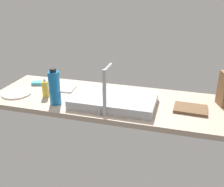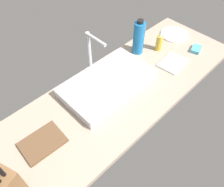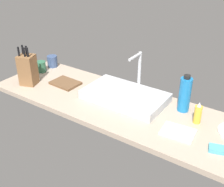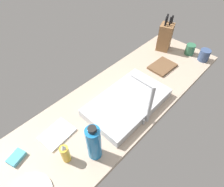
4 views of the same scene
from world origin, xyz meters
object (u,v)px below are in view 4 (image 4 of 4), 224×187
Objects in this scene: faucet at (148,100)px; cutting_board at (162,66)px; soap_bottle at (65,153)px; dish_sponge at (16,157)px; sink_basin at (127,102)px; ceramic_cup at (204,55)px; coffee_mug at (190,49)px; water_bottle at (94,143)px; knife_block at (165,37)px; dish_towel at (57,134)px.

faucet is 1.43× the size of cutting_board.
soap_bottle reaches higher than dish_sponge.
faucet is 77.58cm from dish_sponge.
dish_sponge is (69.10, -18.70, -1.75)cm from sink_basin.
coffee_mug is at bearing -91.00° from ceramic_cup.
soap_bottle is 132.97cm from coffee_mug.
water_bottle is at bearing 137.30° from dish_sponge.
water_bottle is (111.43, 29.85, -0.11)cm from knife_block.
cutting_board is (-50.06, -5.32, -2.05)cm from sink_basin.
dish_towel is (118.75, 4.76, -11.23)cm from knife_block.
knife_block is at bearing -75.34° from ceramic_cup.
knife_block is 1.43× the size of cutting_board.
dish_towel is at bearing -34.56° from faucet.
sink_basin is 83.22cm from ceramic_cup.
water_bottle is (38.28, 9.73, 8.78)cm from sink_basin.
dish_towel is at bearing -7.28° from coffee_mug.
faucet reaches higher than coffee_mug.
dish_sponge is (119.16, -13.38, 0.30)cm from cutting_board.
dish_towel is 131.00cm from ceramic_cup.
coffee_mug is at bearing -175.84° from water_bottle.
knife_block is 29.52cm from cutting_board.
soap_bottle reaches higher than dish_towel.
soap_bottle is 16.21cm from water_bottle.
cutting_board is at bearing 173.59° from dish_sponge.
knife_block is (-74.43, -35.28, -5.88)cm from faucet.
faucet reaches higher than sink_basin.
water_bottle reaches higher than cutting_board.
faucet reaches higher than dish_sponge.
dish_towel is (44.31, -30.52, -17.11)cm from faucet.
dish_sponge is at bearing -8.12° from dish_towel.
coffee_mug is at bearing -170.36° from faucet.
coffee_mug reaches higher than sink_basin.
sink_basin is at bearing -9.59° from ceramic_cup.
knife_block is 1.19× the size of water_bottle.
dish_sponge is at bearing -26.54° from faucet.
water_bottle is 1.33× the size of dish_towel.
coffee_mug is 12.89cm from ceramic_cup.
coffee_mug is (-127.86, 16.32, 3.82)cm from dish_towel.
knife_block is at bearing -177.70° from dish_towel.
faucet reaches higher than ceramic_cup.
ceramic_cup is at bearing 167.84° from dish_sponge.
dish_towel is 2.12× the size of coffee_mug.
ceramic_cup is (-82.04, 13.86, 1.86)cm from sink_basin.
dish_towel is (45.60, -15.35, -2.35)cm from sink_basin.
dish_towel is (-5.10, -16.27, -5.58)cm from soap_bottle.
faucet is 1.20× the size of water_bottle.
dish_sponge is at bearing -42.70° from water_bottle.
knife_block reaches higher than coffee_mug.
cutting_board is 90.27cm from water_bottle.
coffee_mug is (-82.26, 0.98, 1.47)cm from sink_basin.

